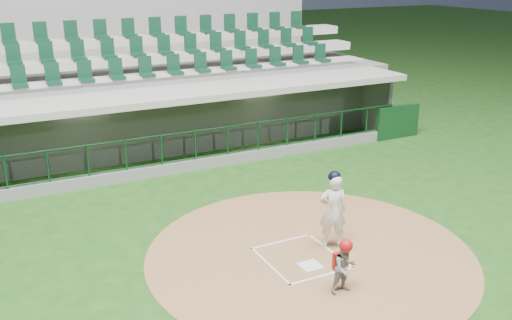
% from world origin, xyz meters
% --- Properties ---
extents(ground, '(120.00, 120.00, 0.00)m').
position_xyz_m(ground, '(0.00, 0.00, 0.00)').
color(ground, '#1A4213').
rests_on(ground, ground).
extents(dirt_circle, '(7.20, 7.20, 0.01)m').
position_xyz_m(dirt_circle, '(0.30, -0.20, 0.01)').
color(dirt_circle, brown).
rests_on(dirt_circle, ground).
extents(home_plate, '(0.43, 0.43, 0.02)m').
position_xyz_m(home_plate, '(0.00, -0.70, 0.02)').
color(home_plate, silver).
rests_on(home_plate, dirt_circle).
extents(batter_box_chalk, '(1.55, 1.80, 0.01)m').
position_xyz_m(batter_box_chalk, '(0.00, -0.30, 0.02)').
color(batter_box_chalk, white).
rests_on(batter_box_chalk, ground).
extents(dugout_structure, '(16.40, 3.70, 3.00)m').
position_xyz_m(dugout_structure, '(0.02, 7.83, 0.96)').
color(dugout_structure, slate).
rests_on(dugout_structure, ground).
extents(seating_deck, '(17.00, 6.72, 5.15)m').
position_xyz_m(seating_deck, '(0.00, 10.91, 1.42)').
color(seating_deck, slate).
rests_on(seating_deck, ground).
extents(batter, '(0.90, 0.94, 1.79)m').
position_xyz_m(batter, '(0.91, -0.13, 0.91)').
color(batter, white).
rests_on(batter, dirt_circle).
extents(catcher, '(0.52, 0.41, 1.12)m').
position_xyz_m(catcher, '(0.06, -1.82, 0.57)').
color(catcher, gray).
rests_on(catcher, dirt_circle).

